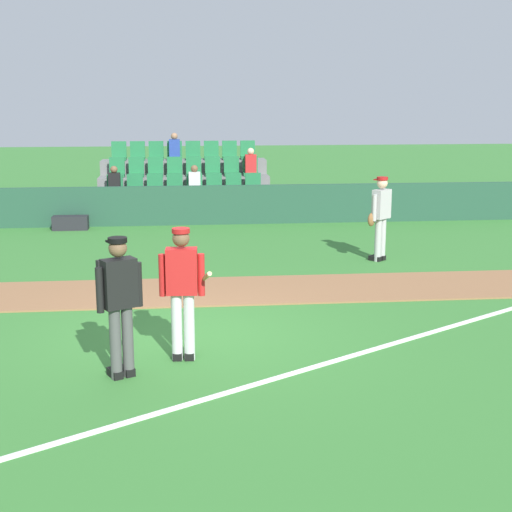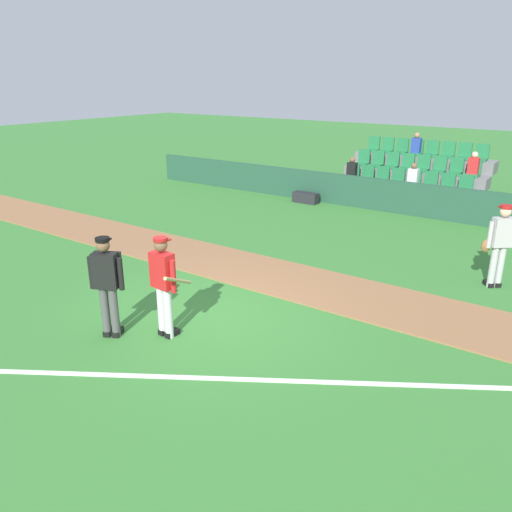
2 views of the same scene
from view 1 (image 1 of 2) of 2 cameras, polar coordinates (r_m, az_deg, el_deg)
ground_plane at (r=10.64m, az=-5.23°, el=-6.29°), size 80.00×80.00×0.00m
infield_dirt_path at (r=12.95m, az=-5.34°, el=-2.79°), size 28.00×1.89×0.03m
foul_line_chalk at (r=10.61m, az=11.33°, el=-6.51°), size 10.27×6.37×0.01m
dugout_fence at (r=19.60m, az=-5.54°, el=3.95°), size 20.00×0.16×1.04m
stadium_bleachers at (r=21.45m, az=-5.57°, el=4.94°), size 5.00×2.95×2.30m
batter_red_jersey at (r=9.48m, az=-5.74°, el=-2.54°), size 0.67×0.79×1.76m
umpire_home_plate at (r=9.00m, az=-10.62°, el=-3.30°), size 0.54×0.44×1.76m
runner_grey_jersey at (r=15.38m, az=9.67°, el=3.14°), size 0.59×0.48×1.76m
equipment_bag at (r=19.43m, az=-14.26°, el=2.52°), size 0.90×0.36×0.36m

